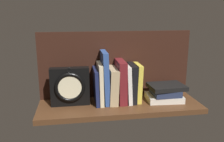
{
  "coord_description": "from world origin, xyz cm",
  "views": [
    {
      "loc": [
        -21.16,
        -108.69,
        44.44
      ],
      "look_at": [
        -3.38,
        3.85,
        15.85
      ],
      "focal_mm": 38.56,
      "sensor_mm": 36.0,
      "label": 1
    }
  ],
  "objects": [
    {
      "name": "book_navy_bierce",
      "position": [
        -11.35,
        3.85,
        8.59
      ],
      "size": [
        2.21,
        15.11,
        17.21
      ],
      "primitive_type": "cube",
      "rotation": [
        0.0,
        -0.03,
        0.0
      ],
      "color": "#192147",
      "rests_on": "ground_plane"
    },
    {
      "name": "ground_plane",
      "position": [
        0.0,
        0.0,
        -1.25
      ],
      "size": [
        79.05,
        25.53,
        2.5
      ],
      "primitive_type": "cube",
      "color": "#4C2D19"
    },
    {
      "name": "book_cream_twain",
      "position": [
        -9.27,
        3.85,
        9.89
      ],
      "size": [
        2.27,
        15.08,
        19.82
      ],
      "primitive_type": "cube",
      "rotation": [
        0.0,
        -0.02,
        0.0
      ],
      "color": "beige",
      "rests_on": "ground_plane"
    },
    {
      "name": "book_black_skeptic",
      "position": [
        6.78,
        3.85,
        9.41
      ],
      "size": [
        2.76,
        13.73,
        18.84
      ],
      "primitive_type": "cube",
      "rotation": [
        0.0,
        0.01,
        0.0
      ],
      "color": "black",
      "rests_on": "ground_plane"
    },
    {
      "name": "book_blue_modern",
      "position": [
        -6.77,
        3.85,
        12.8
      ],
      "size": [
        3.53,
        14.11,
        25.68
      ],
      "primitive_type": "cube",
      "rotation": [
        0.0,
        -0.04,
        0.0
      ],
      "color": "#2D4C8E",
      "rests_on": "ground_plane"
    },
    {
      "name": "back_panel",
      "position": [
        0.0,
        12.16,
        17.21
      ],
      "size": [
        79.05,
        1.2,
        34.43
      ],
      "primitive_type": "cube",
      "color": "black",
      "rests_on": "ground_plane"
    },
    {
      "name": "book_yellow_seinlanguage",
      "position": [
        9.52,
        3.85,
        9.42
      ],
      "size": [
        2.78,
        12.14,
        18.9
      ],
      "primitive_type": "cube",
      "rotation": [
        0.0,
        0.03,
        0.0
      ],
      "color": "gold",
      "rests_on": "ground_plane"
    },
    {
      "name": "book_maroon_dawkins",
      "position": [
        1.07,
        3.85,
        10.43
      ],
      "size": [
        4.03,
        14.96,
        20.9
      ],
      "primitive_type": "cube",
      "rotation": [
        0.0,
        -0.01,
        0.0
      ],
      "color": "maroon",
      "rests_on": "ground_plane"
    },
    {
      "name": "book_stack_side",
      "position": [
        23.54,
        1.19,
        4.17
      ],
      "size": [
        19.22,
        14.18,
        8.36
      ],
      "color": "beige",
      "rests_on": "ground_plane"
    },
    {
      "name": "book_tan_shortstories",
      "position": [
        -3.17,
        3.85,
        8.63
      ],
      "size": [
        4.71,
        15.42,
        17.4
      ],
      "primitive_type": "cube",
      "rotation": [
        0.0,
        0.04,
        0.0
      ],
      "color": "tan",
      "rests_on": "ground_plane"
    },
    {
      "name": "framed_clock",
      "position": [
        -23.92,
        2.3,
        9.34
      ],
      "size": [
        18.46,
        5.92,
        19.02
      ],
      "color": "black",
      "rests_on": "ground_plane"
    },
    {
      "name": "book_white_catcher",
      "position": [
        4.23,
        3.85,
        9.38
      ],
      "size": [
        2.84,
        14.83,
        18.83
      ],
      "primitive_type": "cube",
      "rotation": [
        0.0,
        -0.05,
        0.0
      ],
      "color": "silver",
      "rests_on": "ground_plane"
    }
  ]
}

